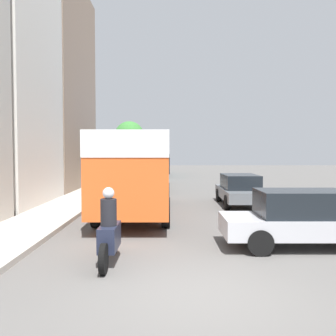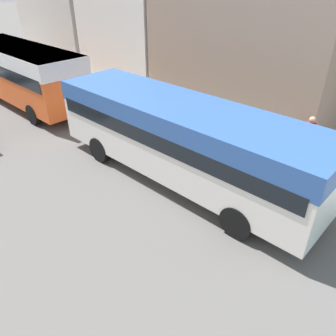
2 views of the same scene
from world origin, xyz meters
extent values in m
cube|color=#B2ADA3|center=(-5.10, 0.00, 0.07)|extent=(2.20, 120.00, 0.15)
cube|color=#EA5B23|center=(-1.80, 8.60, 1.82)|extent=(2.49, 9.09, 2.64)
cube|color=white|center=(-1.80, 8.60, 2.75)|extent=(2.52, 9.13, 0.79)
cube|color=black|center=(-1.80, 8.60, 2.15)|extent=(2.54, 8.72, 0.58)
cylinder|color=black|center=(-2.95, 11.41, 0.50)|extent=(0.28, 1.00, 1.00)
cylinder|color=black|center=(-0.66, 11.41, 0.50)|extent=(0.28, 1.00, 1.00)
cylinder|color=black|center=(-2.95, 5.78, 0.50)|extent=(0.28, 1.00, 1.00)
cube|color=silver|center=(-1.88, 19.83, 1.67)|extent=(2.60, 10.14, 2.34)
cube|color=#2D569E|center=(-1.88, 19.83, 2.49)|extent=(2.62, 10.19, 0.70)
cube|color=black|center=(-1.88, 19.83, 1.96)|extent=(2.65, 9.73, 0.51)
cylinder|color=black|center=(-3.08, 22.97, 0.50)|extent=(0.28, 1.00, 1.00)
cylinder|color=black|center=(-0.69, 22.97, 0.50)|extent=(0.28, 1.00, 1.00)
cylinder|color=black|center=(-3.08, 16.68, 0.50)|extent=(0.28, 1.00, 1.00)
cylinder|color=black|center=(-0.69, 16.68, 0.50)|extent=(0.28, 1.00, 1.00)
cylinder|color=#232838|center=(-5.82, 22.66, 0.59)|extent=(0.34, 0.34, 0.88)
cylinder|color=maroon|center=(-5.82, 22.66, 1.40)|extent=(0.42, 0.42, 0.74)
sphere|color=tan|center=(-5.82, 22.66, 1.89)|extent=(0.24, 0.24, 0.24)
camera|label=1|loc=(-0.58, -6.52, 2.53)|focal=40.00mm
camera|label=2|loc=(5.73, 26.37, 6.52)|focal=35.00mm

